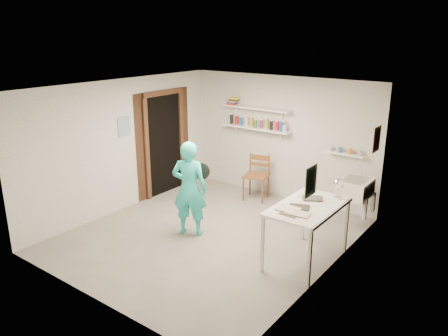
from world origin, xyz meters
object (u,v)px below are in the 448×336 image
Objects in this scene: belfast_sink at (355,188)px; desk_lamp at (339,184)px; wooden_chair at (256,176)px; work_table at (306,234)px; man at (190,189)px; wall_clock at (201,171)px.

desk_lamp reaches higher than belfast_sink.
work_table is (1.91, -1.66, -0.05)m from wooden_chair.
man is at bearing -103.40° from wooden_chair.
man is at bearing -135.59° from wall_clock.
man is 1.20× the size of work_table.
desk_lamp is (2.06, 0.61, 0.05)m from wall_clock.
man is 2.32m from desk_lamp.
man is 1.99m from work_table.
man is at bearing -159.25° from desk_lamp.
wooden_chair is 5.93× the size of desk_lamp.
wooden_chair is at bearing 151.87° from desk_lamp.
belfast_sink is 2.13× the size of wall_clock.
belfast_sink is 3.68× the size of desk_lamp.
wooden_chair reaches higher than belfast_sink.
belfast_sink is at bearing -160.92° from man.
belfast_sink is 0.62× the size of wooden_chair.
wall_clock is at bearing -135.59° from man.
wooden_chair is 0.74× the size of work_table.
belfast_sink is 2.03m from wooden_chair.
belfast_sink is at bearing -15.91° from wooden_chair.
work_table is 8.00× the size of desk_lamp.
work_table is (1.93, 0.29, -0.35)m from man.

